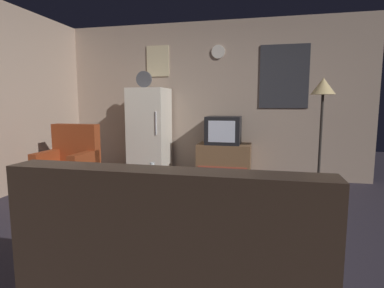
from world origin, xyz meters
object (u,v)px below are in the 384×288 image
coffee_table (165,194)px  couch (176,260)px  crt_tv (224,130)px  remote_control (162,177)px  fridge (150,133)px  mug_ceramic_white (160,173)px  armchair (69,170)px  wine_glass (152,169)px  mug_ceramic_tan (156,174)px  standing_lamp (323,95)px  tv_stand (224,162)px

coffee_table → couch: 1.71m
crt_tv → remote_control: (-0.47, -1.73, -0.39)m
fridge → coffee_table: fridge is taller
mug_ceramic_white → armchair: 1.56m
fridge → remote_control: (0.77, -1.68, -0.32)m
fridge → couch: (1.35, -3.18, -0.44)m
fridge → crt_tv: size_ratio=3.28×
fridge → remote_control: fridge is taller
coffee_table → armchair: bearing=164.4°
wine_glass → remote_control: wine_glass is taller
mug_ceramic_white → coffee_table: bearing=42.9°
coffee_table → crt_tv: bearing=73.9°
fridge → mug_ceramic_tan: bearing=-67.5°
standing_lamp → mug_ceramic_tan: 2.44m
mug_ceramic_white → mug_ceramic_tan: same height
tv_stand → standing_lamp: bearing=-19.8°
crt_tv → remote_control: 1.83m
fridge → standing_lamp: size_ratio=1.11×
coffee_table → fridge: bearing=115.9°
standing_lamp → fridge: bearing=170.5°
fridge → mug_ceramic_tan: fridge is taller
standing_lamp → armchair: bearing=-168.1°
remote_control → mug_ceramic_tan: bearing=164.9°
mug_ceramic_white → remote_control: 0.09m
mug_ceramic_tan → coffee_table: bearing=53.8°
fridge → tv_stand: bearing=2.5°
wine_glass → tv_stand: bearing=68.3°
crt_tv → couch: size_ratio=0.32×
tv_stand → remote_control: (-0.48, -1.73, 0.14)m
fridge → wine_glass: size_ratio=11.80×
tv_stand → armchair: size_ratio=0.87×
mug_ceramic_tan → armchair: 1.56m
fridge → crt_tv: (1.23, 0.05, 0.07)m
coffee_table → wine_glass: size_ratio=4.80×
standing_lamp → coffee_table: (-1.84, -1.14, -1.14)m
coffee_table → couch: couch is taller
mug_ceramic_white → couch: 1.69m
coffee_table → mug_ceramic_tan: bearing=-126.2°
fridge → crt_tv: bearing=2.4°
tv_stand → couch: 3.23m
mug_ceramic_white → mug_ceramic_tan: 0.06m
wine_glass → couch: couch is taller
mug_ceramic_tan → remote_control: (0.07, -0.01, -0.03)m
couch → mug_ceramic_white: bearing=112.0°
crt_tv → mug_ceramic_tan: bearing=-107.4°
mug_ceramic_white → wine_glass: bearing=151.3°
crt_tv → tv_stand: bearing=3.2°
coffee_table → wine_glass: (-0.15, 0.02, 0.29)m
coffee_table → remote_control: (0.00, -0.11, 0.22)m
fridge → standing_lamp: 2.71m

